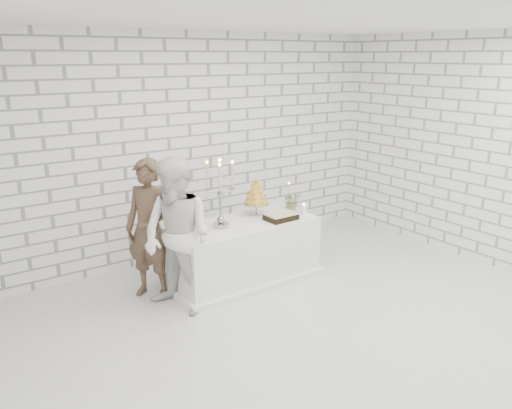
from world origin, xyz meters
name	(u,v)px	position (x,y,z in m)	size (l,w,h in m)	color
ground	(310,324)	(0.00, 0.00, 0.00)	(6.00, 5.00, 0.01)	silver
ceiling	(320,19)	(0.00, 0.00, 3.00)	(6.00, 5.00, 0.01)	white
wall_back	(190,147)	(0.00, 2.50, 1.50)	(6.00, 0.01, 3.00)	white
wall_right	(490,152)	(3.00, 0.00, 1.50)	(0.01, 5.00, 3.00)	white
cake_table	(244,251)	(0.05, 1.31, 0.38)	(1.80, 0.80, 0.75)	white
groom	(149,229)	(-1.05, 1.56, 0.81)	(0.59, 0.39, 1.62)	#422E20
bride	(177,237)	(-0.96, 1.05, 0.85)	(0.82, 0.64, 1.70)	white
candelabra	(220,194)	(-0.26, 1.31, 1.16)	(0.33, 0.33, 0.82)	#94939C
croquembouche	(256,196)	(0.35, 1.47, 0.99)	(0.32, 0.32, 0.49)	#A47C21
chocolate_cake	(281,216)	(0.49, 1.13, 0.79)	(0.37, 0.27, 0.08)	black
pillar_candle	(304,209)	(0.87, 1.15, 0.81)	(0.08, 0.08, 0.12)	white
extra_taper	(289,196)	(0.90, 1.50, 0.91)	(0.06, 0.06, 0.32)	beige
flowers	(292,201)	(0.83, 1.34, 0.88)	(0.24, 0.21, 0.27)	olive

